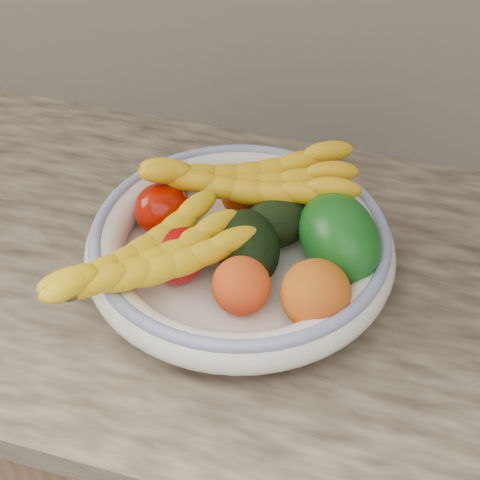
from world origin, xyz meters
The scene contains 13 objects.
kitchen_counter centered at (0.00, 1.69, 0.46)m, with size 2.44×0.66×1.40m.
fruit_bowl centered at (0.00, 1.66, 0.95)m, with size 0.39×0.39×0.08m.
clementine_back_left centered at (-0.03, 1.75, 0.95)m, with size 0.05×0.05×0.05m, color #DC4604.
clementine_back_right centered at (0.04, 1.76, 0.95)m, with size 0.05×0.05×0.04m, color #E26104.
tomato_left centered at (-0.11, 1.69, 0.96)m, with size 0.08×0.08×0.07m, color #9E0D00.
tomato_near_left centered at (-0.07, 1.61, 0.96)m, with size 0.08×0.08×0.07m, color #B90407.
avocado_center centered at (0.01, 1.65, 0.96)m, with size 0.08×0.11×0.08m, color black.
avocado_right centered at (0.04, 1.70, 0.96)m, with size 0.07×0.09×0.07m, color black.
green_mango centered at (0.12, 1.68, 0.98)m, with size 0.09×0.14×0.10m, color #0E4C12.
peach_front centered at (0.03, 1.58, 0.97)m, with size 0.07×0.07×0.07m, color orange.
peach_right centered at (0.11, 1.59, 0.97)m, with size 0.08×0.08×0.08m, color orange.
banana_bunch_back centered at (-0.01, 1.73, 0.99)m, with size 0.30×0.11×0.08m, color gold, non-canonical shape.
banana_bunch_front centered at (-0.08, 1.57, 0.98)m, with size 0.28×0.11×0.08m, color yellow, non-canonical shape.
Camera 1 is at (0.19, 1.01, 1.58)m, focal length 55.00 mm.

